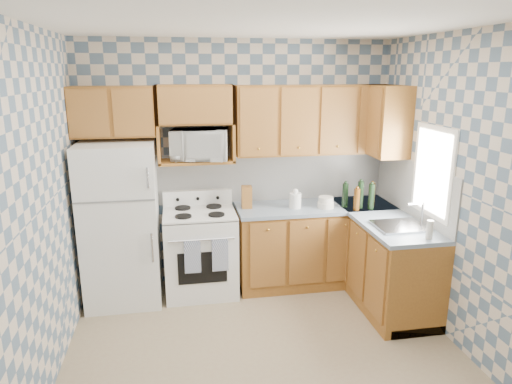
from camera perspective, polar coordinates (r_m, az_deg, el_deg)
floor at (r=4.18m, az=1.19°, el=-19.57°), size 3.40×3.40×0.00m
back_wall at (r=5.13m, az=-2.21°, el=3.47°), size 3.40×0.02×2.70m
right_wall at (r=4.26m, az=24.36°, el=-0.26°), size 0.02×3.20×2.70m
backsplash_back at (r=5.22m, az=2.18°, el=1.99°), size 2.60×0.02×0.56m
backsplash_right at (r=4.94m, az=18.96°, el=0.44°), size 0.02×1.60×0.56m
refrigerator at (r=4.91m, az=-16.51°, el=-3.84°), size 0.75×0.70×1.68m
stove_body at (r=5.04m, az=-6.94°, el=-7.56°), size 0.76×0.65×0.90m
cooktop at (r=4.88m, az=-7.11°, el=-2.62°), size 0.76×0.65×0.02m
backguard at (r=5.12m, az=-7.32°, el=-0.69°), size 0.76×0.08×0.17m
dish_towel_left at (r=4.67m, az=-7.93°, el=-8.01°), size 0.16×0.02×0.35m
dish_towel_right at (r=4.69m, az=-4.50°, el=-7.83°), size 0.16×0.02×0.35m
base_cabinets_back at (r=5.28m, az=7.31°, el=-6.61°), size 1.75×0.60×0.88m
base_cabinets_right at (r=5.05m, az=15.32°, el=-8.07°), size 0.60×1.60×0.88m
countertop_back at (r=5.12m, az=7.49°, el=-1.84°), size 1.77×0.63×0.04m
countertop_right at (r=4.89m, az=15.63°, el=-3.11°), size 0.63×1.60×0.04m
upper_cabinets_back at (r=5.07m, az=7.38°, el=8.95°), size 1.75×0.33×0.74m
upper_cabinets_fridge at (r=4.87m, az=-17.45°, el=9.57°), size 0.82×0.33×0.50m
upper_cabinets_right at (r=5.16m, az=15.65°, el=8.63°), size 0.33×0.70×0.74m
microwave_shelf at (r=4.91m, az=-7.41°, el=3.85°), size 0.80×0.33×0.03m
microwave at (r=4.89m, az=-7.00°, el=5.95°), size 0.65×0.50×0.33m
sink at (r=4.59m, az=17.57°, el=-4.12°), size 0.48×0.40×0.03m
window at (r=4.59m, az=21.24°, el=2.38°), size 0.02×0.66×0.86m
bottle_0 at (r=5.06m, az=12.91°, el=-0.34°), size 0.06×0.06×0.29m
bottle_1 at (r=5.05m, az=14.21°, el=-0.57°), size 0.06×0.06×0.27m
bottle_2 at (r=5.16m, az=14.27°, el=-0.35°), size 0.06×0.06×0.25m
bottle_3 at (r=4.98m, az=12.47°, el=-0.92°), size 0.06×0.06×0.24m
bottle_4 at (r=5.07m, az=11.08°, el=-0.40°), size 0.06×0.06×0.26m
knife_block at (r=4.95m, az=-1.18°, el=-0.63°), size 0.11×0.11×0.24m
electric_kettle at (r=4.97m, az=4.92°, el=-1.07°), size 0.13×0.13×0.17m
food_containers at (r=5.03m, az=8.72°, el=-1.27°), size 0.18×0.18×0.12m
soap_bottle at (r=4.33m, az=20.88°, el=-4.42°), size 0.06×0.06×0.17m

